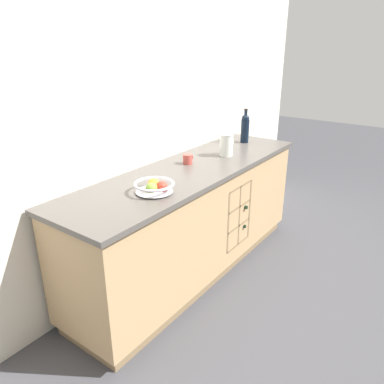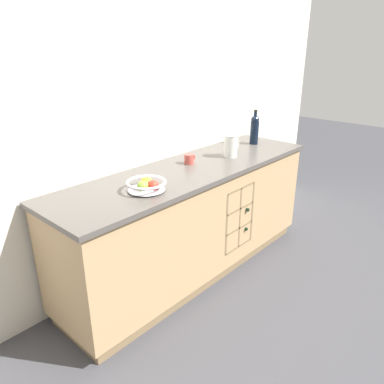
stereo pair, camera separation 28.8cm
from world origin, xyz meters
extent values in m
plane|color=#424247|center=(0.00, 0.00, 0.00)|extent=(14.00, 14.00, 0.00)
cube|color=silver|center=(0.00, 0.37, 1.27)|extent=(4.70, 0.06, 2.55)
cube|color=olive|center=(0.00, 0.00, 0.04)|extent=(2.24, 0.54, 0.09)
cube|color=tan|center=(0.00, 0.00, 0.48)|extent=(2.30, 0.60, 0.77)
cube|color=#514C47|center=(0.00, 0.00, 0.88)|extent=(2.34, 0.64, 0.03)
cube|color=olive|center=(0.23, -0.20, 0.49)|extent=(0.34, 0.01, 0.51)
cube|color=olive|center=(0.06, -0.25, 0.49)|extent=(0.02, 0.10, 0.51)
cube|color=olive|center=(0.41, -0.25, 0.49)|extent=(0.02, 0.10, 0.51)
cube|color=olive|center=(0.23, -0.25, 0.23)|extent=(0.34, 0.10, 0.02)
cube|color=olive|center=(0.23, -0.25, 0.40)|extent=(0.34, 0.10, 0.02)
cube|color=olive|center=(0.23, -0.25, 0.57)|extent=(0.34, 0.10, 0.02)
cube|color=olive|center=(0.23, -0.25, 0.74)|extent=(0.34, 0.10, 0.02)
cube|color=olive|center=(0.23, -0.25, 0.49)|extent=(0.02, 0.10, 0.51)
cylinder|color=black|center=(0.32, -0.13, 0.36)|extent=(0.07, 0.19, 0.07)
cylinder|color=black|center=(0.32, -0.27, 0.36)|extent=(0.03, 0.08, 0.03)
cylinder|color=black|center=(0.32, -0.14, 0.53)|extent=(0.08, 0.19, 0.08)
cylinder|color=black|center=(0.32, -0.28, 0.53)|extent=(0.03, 0.08, 0.03)
cylinder|color=silver|center=(-0.54, -0.10, 0.90)|extent=(0.12, 0.12, 0.01)
cone|color=silver|center=(-0.54, -0.10, 0.93)|extent=(0.24, 0.24, 0.06)
torus|color=silver|center=(-0.54, -0.10, 0.95)|extent=(0.26, 0.26, 0.02)
sphere|color=gold|center=(-0.53, -0.08, 0.94)|extent=(0.08, 0.08, 0.08)
sphere|color=#7FA838|center=(-0.59, -0.12, 0.94)|extent=(0.08, 0.08, 0.08)
sphere|color=red|center=(-0.53, -0.15, 0.94)|extent=(0.08, 0.08, 0.08)
cylinder|color=silver|center=(0.42, -0.04, 0.99)|extent=(0.11, 0.11, 0.18)
torus|color=silver|center=(0.42, -0.04, 1.08)|extent=(0.11, 0.11, 0.01)
torus|color=silver|center=(0.48, -0.04, 1.00)|extent=(0.12, 0.01, 0.12)
cylinder|color=#B7473D|center=(0.06, 0.08, 0.93)|extent=(0.07, 0.07, 0.08)
torus|color=#B7473D|center=(0.10, 0.08, 0.94)|extent=(0.06, 0.01, 0.06)
cylinder|color=black|center=(0.91, 0.05, 1.00)|extent=(0.08, 0.08, 0.21)
sphere|color=black|center=(0.91, 0.05, 1.12)|extent=(0.07, 0.07, 0.07)
cylinder|color=black|center=(0.91, 0.05, 1.15)|extent=(0.03, 0.03, 0.09)
cylinder|color=black|center=(0.91, 0.05, 1.20)|extent=(0.03, 0.03, 0.01)
camera|label=1|loc=(-2.16, -1.57, 1.78)|focal=35.00mm
camera|label=2|loc=(-1.98, -1.80, 1.78)|focal=35.00mm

